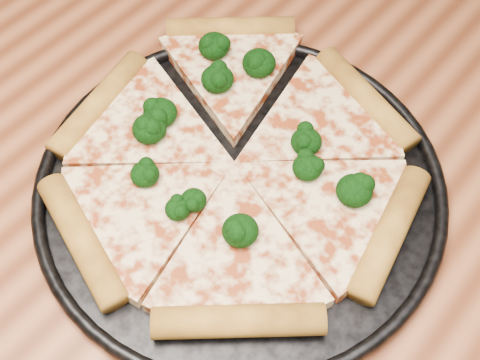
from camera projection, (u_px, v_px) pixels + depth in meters
The scene contains 4 objects.
dining_table at pixel (270, 264), 0.64m from camera, with size 1.20×0.90×0.75m.
pizza_pan at pixel (240, 185), 0.58m from camera, with size 0.38×0.38×0.02m.
pizza at pixel (234, 160), 0.58m from camera, with size 0.35×0.37×0.03m.
broccoli_florets at pixel (231, 134), 0.58m from camera, with size 0.24×0.20×0.03m.
Camera 1 is at (0.16, -0.24, 1.24)m, focal length 47.39 mm.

